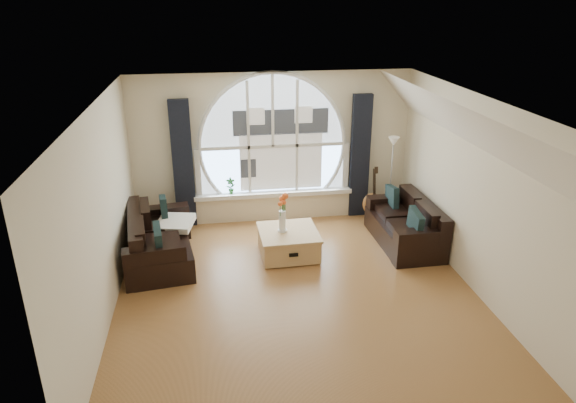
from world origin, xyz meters
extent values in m
cube|color=brown|center=(0.00, 0.00, 0.00)|extent=(5.00, 5.50, 0.01)
cube|color=silver|center=(0.00, 0.00, 2.70)|extent=(5.00, 5.50, 0.01)
cube|color=beige|center=(0.00, 2.75, 1.35)|extent=(5.00, 0.01, 2.70)
cube|color=beige|center=(0.00, -2.75, 1.35)|extent=(5.00, 0.01, 2.70)
cube|color=beige|center=(-2.50, 0.00, 1.35)|extent=(0.01, 5.50, 2.70)
cube|color=beige|center=(2.50, 0.00, 1.35)|extent=(0.01, 5.50, 2.70)
cube|color=silver|center=(2.20, 0.00, 2.35)|extent=(0.92, 5.50, 0.72)
cube|color=silver|center=(0.00, 2.72, 1.62)|extent=(2.60, 0.06, 2.15)
cube|color=white|center=(0.00, 2.65, 0.51)|extent=(2.90, 0.22, 0.08)
cube|color=white|center=(0.00, 2.69, 1.62)|extent=(2.76, 0.08, 2.15)
cube|color=silver|center=(0.15, 2.71, 1.50)|extent=(1.70, 0.02, 1.50)
cube|color=black|center=(-1.60, 2.63, 1.15)|extent=(0.35, 0.12, 2.30)
cube|color=black|center=(1.60, 2.63, 1.15)|extent=(0.35, 0.12, 2.30)
cube|color=black|center=(-1.98, 1.31, 0.40)|extent=(1.12, 1.87, 0.79)
cube|color=black|center=(2.04, 1.31, 0.40)|extent=(0.88, 1.70, 0.75)
cube|color=tan|center=(0.05, 1.20, 0.23)|extent=(0.95, 0.95, 0.46)
cube|color=silver|center=(-1.73, 1.60, 0.50)|extent=(0.66, 0.66, 0.10)
cube|color=white|center=(-0.04, 1.22, 0.81)|extent=(0.24, 0.24, 0.70)
cube|color=#B2B2B2|center=(2.09, 2.26, 0.80)|extent=(0.24, 0.24, 1.60)
cube|color=#935F2C|center=(1.81, 2.38, 0.53)|extent=(0.37, 0.25, 1.06)
imported|color=#1E6023|center=(-0.78, 2.65, 0.70)|extent=(0.17, 0.13, 0.30)
camera|label=1|loc=(-1.08, -6.23, 3.97)|focal=32.46mm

